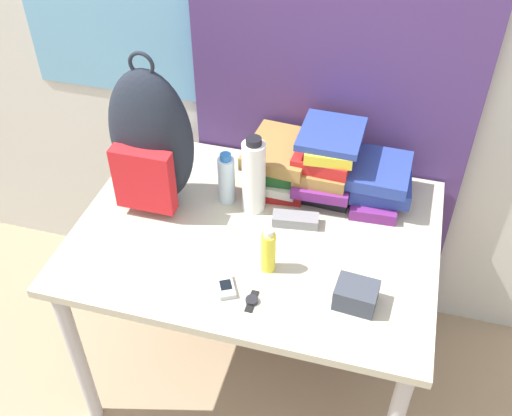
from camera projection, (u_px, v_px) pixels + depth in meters
The scene contains 14 objects.
wall_back at pixel (295, 20), 1.98m from camera, with size 6.00×0.06×2.50m.
curtain_blue at pixel (337, 32), 1.91m from camera, with size 0.99×0.04×2.50m.
desk at pixel (256, 251), 1.99m from camera, with size 1.16×0.84×0.75m.
backpack at pixel (151, 142), 1.90m from camera, with size 0.28×0.19×0.55m.
book_stack_left at pixel (281, 163), 2.08m from camera, with size 0.23×0.28×0.16m.
book_stack_center at pixel (327, 161), 2.02m from camera, with size 0.21×0.29×0.24m.
book_stack_right at pixel (379, 182), 2.01m from camera, with size 0.22×0.28×0.14m.
water_bottle at pixel (226, 179), 1.99m from camera, with size 0.06×0.06×0.19m.
sports_bottle at pixel (254, 176), 1.93m from camera, with size 0.08×0.08×0.28m.
sunscreen_bottle at pixel (268, 251), 1.76m from camera, with size 0.04×0.04×0.16m.
cell_phone at pixel (226, 287), 1.75m from camera, with size 0.08×0.10×0.02m.
sunglasses_case at pixel (295, 220), 1.95m from camera, with size 0.16×0.08×0.04m.
camera_pouch at pixel (356, 295), 1.69m from camera, with size 0.12×0.10×0.07m.
wristwatch at pixel (252, 301), 1.71m from camera, with size 0.04×0.08×0.01m.
Camera 1 is at (0.37, -0.94, 2.08)m, focal length 42.00 mm.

